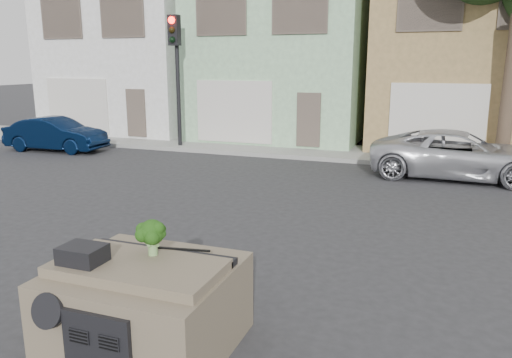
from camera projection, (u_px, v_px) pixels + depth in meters
The scene contains 12 objects.
ground_plane at pixel (242, 257), 8.75m from camera, with size 120.00×120.00×0.00m, color #303033.
sidewalk at pixel (349, 153), 18.32m from camera, with size 40.00×3.00×0.15m, color gray.
townhouse_white at pixel (146, 53), 24.86m from camera, with size 7.20×8.20×7.55m, color white.
townhouse_mint at pixel (290, 52), 22.31m from camera, with size 7.20×8.20×7.55m, color #9ECC9D.
townhouse_tan at pixel (471, 51), 19.77m from camera, with size 7.20×8.20×7.55m, color #9F824F.
navy_sedan at pixel (57, 151), 19.27m from camera, with size 1.37×3.92×1.29m, color black.
silver_pickup at pixel (457, 178), 14.73m from camera, with size 2.32×5.03×1.40m, color silver.
traffic_signal at pixel (177, 83), 19.04m from camera, with size 0.40×0.40×5.10m, color black.
car_dashboard at pixel (147, 303), 5.88m from camera, with size 2.00×1.80×1.12m, color #6E614C.
instrument_hump at pixel (83, 254), 5.61m from camera, with size 0.48×0.38×0.20m, color black.
wiper_arm at pixel (182, 249), 6.00m from camera, with size 0.70×0.03×0.02m, color black.
broccoli at pixel (152, 237), 5.81m from camera, with size 0.36×0.36×0.44m, color #193B0E.
Camera 1 is at (3.08, -7.61, 3.32)m, focal length 35.00 mm.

